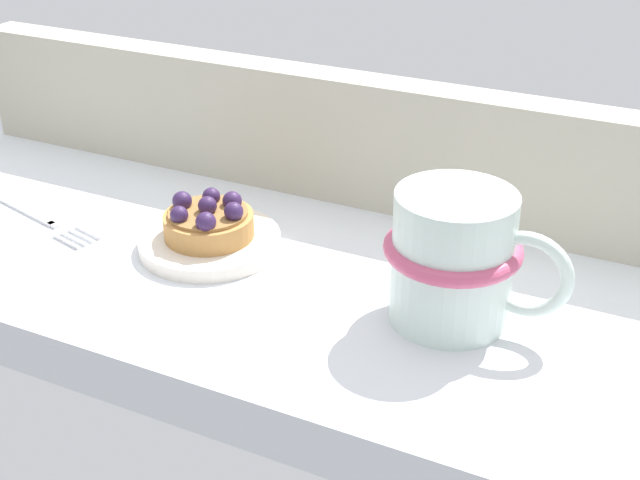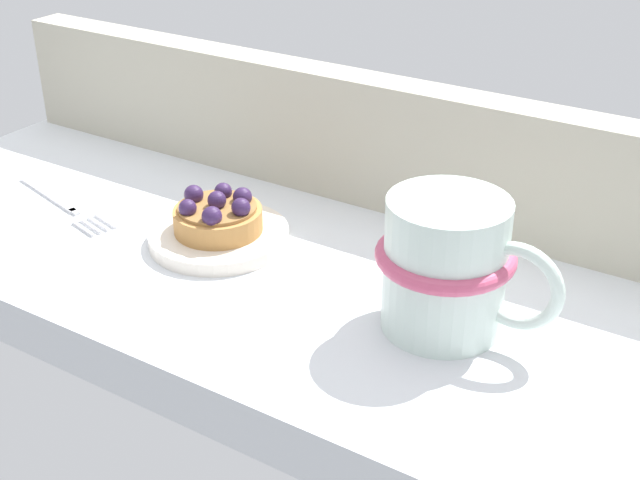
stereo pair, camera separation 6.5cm
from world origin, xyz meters
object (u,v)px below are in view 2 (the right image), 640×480
object	(u,v)px
dessert_plate	(218,237)
dessert_fork	(62,203)
coffee_mug	(448,265)
raspberry_tart	(217,216)

from	to	relation	value
dessert_plate	dessert_fork	size ratio (longest dim) A/B	0.78
dessert_plate	coffee_mug	distance (cm)	21.95
coffee_mug	dessert_plate	bearing A→B (deg)	176.73
raspberry_tart	coffee_mug	xyz separation A→B (cm)	(21.43, -1.24, 2.50)
raspberry_tart	dessert_plate	bearing A→B (deg)	-146.75
dessert_plate	raspberry_tart	size ratio (longest dim) A/B	1.59
raspberry_tart	dessert_fork	world-z (taller)	raspberry_tart
dessert_plate	coffee_mug	bearing A→B (deg)	-3.27
raspberry_tart	coffee_mug	distance (cm)	21.61
raspberry_tart	dessert_fork	size ratio (longest dim) A/B	0.49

